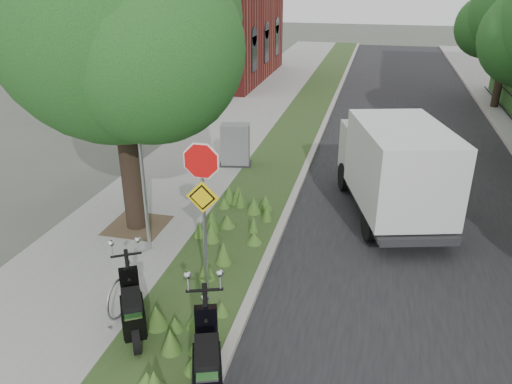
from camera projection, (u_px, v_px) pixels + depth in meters
ground at (269, 323)px, 9.22m from camera, size 120.00×120.00×0.00m
sidewalk_near at (216, 141)px, 19.00m from camera, size 3.50×60.00×0.12m
verge at (287, 146)px, 18.41m from camera, size 2.00×60.00×0.12m
kerb_near at (314, 148)px, 18.19m from camera, size 0.20×60.00×0.13m
road at (414, 158)px, 17.46m from camera, size 7.00×60.00×0.01m
street_tree_main at (115, 31)px, 10.71m from camera, size 6.21×5.54×7.66m
bare_post at (142, 168)px, 10.66m from camera, size 0.08×0.08×4.00m
bike_hoop at (118, 299)px, 9.07m from camera, size 0.06×0.78×0.77m
sign_assembly at (202, 189)px, 9.10m from camera, size 0.94×0.08×3.22m
brick_building at (191, 5)px, 29.13m from camera, size 9.40×10.40×8.30m
far_tree_c at (509, 21)px, 22.16m from camera, size 4.37×3.89×5.93m
scooter_near at (133, 314)px, 8.60m from camera, size 1.08×1.68×0.89m
scooter_far at (208, 367)px, 7.40m from camera, size 0.88×1.93×0.96m
box_truck at (394, 165)px, 12.77m from camera, size 3.12×5.18×2.20m
utility_cabinet at (235, 145)px, 16.27m from camera, size 1.13×0.86×1.36m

